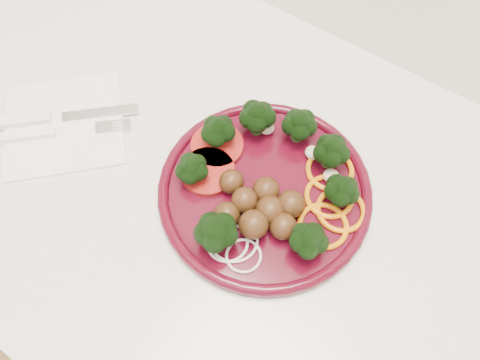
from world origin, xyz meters
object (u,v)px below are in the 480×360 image
Objects in this scene: plate at (266,186)px; fork at (44,134)px; napkin at (64,124)px; knife at (47,118)px.

plate is 0.30m from fork.
plate reaches higher than napkin.
plate is 2.00× the size of fork.
plate reaches higher than fork.
fork reaches higher than napkin.
knife reaches higher than fork.
plate reaches higher than knife.
napkin is at bearing 33.31° from fork.
knife is (-0.02, -0.01, 0.01)m from napkin.
plate is 0.31m from knife.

